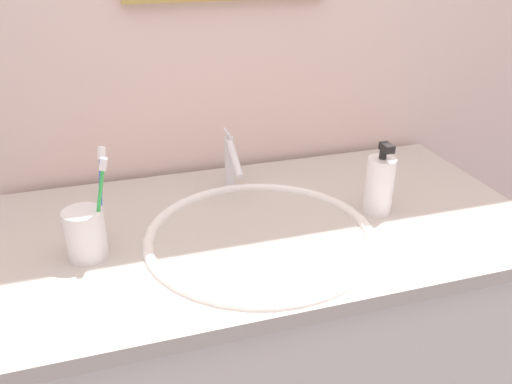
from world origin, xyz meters
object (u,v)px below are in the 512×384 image
Objects in this scene: toothbrush_blue at (101,193)px; toothbrush_green at (99,202)px; soap_dispenser at (379,184)px; faucet at (231,160)px; toothbrush_cup at (86,234)px.

toothbrush_blue is 0.03m from toothbrush_green.
faucet is at bearing 143.82° from soap_dispenser.
toothbrush_cup is 0.08m from toothbrush_blue.
soap_dispenser is (0.60, 0.01, -0.05)m from toothbrush_green.
toothbrush_cup is 0.63m from soap_dispenser.
faucet is 0.40m from toothbrush_cup.
toothbrush_green reaches higher than soap_dispenser.
toothbrush_blue is (0.04, 0.02, 0.07)m from toothbrush_cup.
toothbrush_green is at bearing -179.31° from soap_dispenser.
toothbrush_blue reaches higher than toothbrush_cup.
toothbrush_green is at bearing -96.92° from toothbrush_blue.
toothbrush_blue reaches higher than faucet.
soap_dispenser is at bearing -36.18° from faucet.
toothbrush_green is 1.21× the size of soap_dispenser.
toothbrush_cup is at bearing 179.81° from soap_dispenser.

